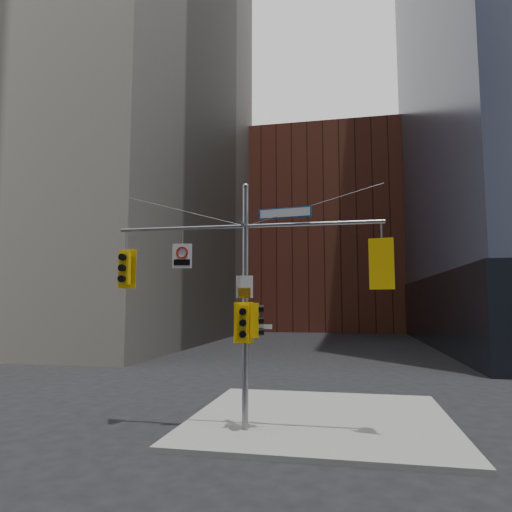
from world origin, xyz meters
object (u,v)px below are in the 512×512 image
at_px(traffic_light_west_arm, 125,268).
at_px(traffic_light_pole_side, 256,320).
at_px(regulatory_sign_arm, 182,255).
at_px(signal_assembly, 245,279).
at_px(traffic_light_east_arm, 382,264).
at_px(street_sign_blade, 285,213).
at_px(traffic_light_pole_front, 243,323).

distance_m(traffic_light_west_arm, traffic_light_pole_side, 4.45).
bearing_deg(regulatory_sign_arm, signal_assembly, -6.37).
distance_m(signal_assembly, traffic_light_east_arm, 3.91).
height_order(traffic_light_east_arm, street_sign_blade, street_sign_blade).
relative_size(traffic_light_east_arm, traffic_light_pole_side, 1.42).
bearing_deg(traffic_light_pole_front, street_sign_blade, 3.03).
xyz_separation_m(street_sign_blade, regulatory_sign_arm, (-3.14, -0.02, -1.18)).
height_order(traffic_light_east_arm, regulatory_sign_arm, regulatory_sign_arm).
distance_m(traffic_light_west_arm, traffic_light_pole_front, 4.19).
relative_size(traffic_light_pole_front, regulatory_sign_arm, 1.57).
relative_size(traffic_light_west_arm, traffic_light_east_arm, 0.88).
bearing_deg(traffic_light_pole_front, regulatory_sign_arm, 162.94).
bearing_deg(regulatory_sign_arm, traffic_light_pole_front, -14.14).
bearing_deg(signal_assembly, regulatory_sign_arm, -179.41).
relative_size(traffic_light_pole_side, regulatory_sign_arm, 1.33).
relative_size(traffic_light_pole_side, traffic_light_pole_front, 0.85).
distance_m(traffic_light_pole_side, street_sign_blade, 3.23).
height_order(traffic_light_east_arm, traffic_light_pole_side, traffic_light_east_arm).
relative_size(traffic_light_pole_side, street_sign_blade, 0.63).
bearing_deg(traffic_light_east_arm, regulatory_sign_arm, 10.97).
relative_size(signal_assembly, traffic_light_west_arm, 6.48).
bearing_deg(traffic_light_pole_side, regulatory_sign_arm, 83.16).
distance_m(traffic_light_pole_front, street_sign_blade, 3.40).
distance_m(traffic_light_pole_side, regulatory_sign_arm, 3.00).
height_order(signal_assembly, regulatory_sign_arm, signal_assembly).
height_order(traffic_light_pole_side, traffic_light_pole_front, traffic_light_pole_front).
relative_size(traffic_light_pole_front, street_sign_blade, 0.74).
height_order(traffic_light_pole_front, street_sign_blade, street_sign_blade).
bearing_deg(traffic_light_east_arm, traffic_light_pole_side, 10.57).
bearing_deg(traffic_light_west_arm, street_sign_blade, -2.50).
height_order(traffic_light_west_arm, street_sign_blade, street_sign_blade).
bearing_deg(traffic_light_west_arm, signal_assembly, -2.58).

